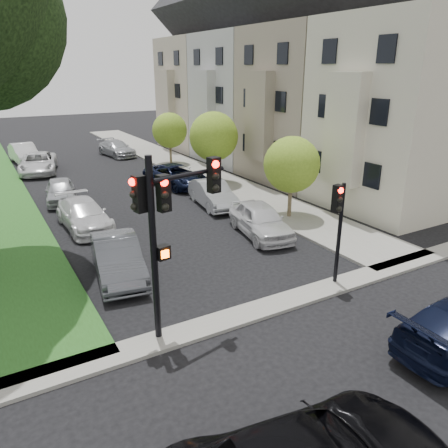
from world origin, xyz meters
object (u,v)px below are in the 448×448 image
small_tree_b (214,137)px  car_parked_0 (260,220)px  car_parked_6 (84,215)px  car_parked_2 (176,176)px  car_parked_1 (213,194)px  car_parked_9 (24,153)px  car_parked_8 (38,163)px  car_parked_5 (117,258)px  car_parked_7 (60,191)px  small_tree_a (292,165)px  traffic_signal_main (166,216)px  car_parked_4 (117,148)px  traffic_signal_secondary (338,216)px  small_tree_c (170,130)px

small_tree_b → car_parked_0: (-2.73, -9.45, -2.43)m
small_tree_b → car_parked_6: small_tree_b is taller
car_parked_2 → car_parked_1: bearing=-101.3°
car_parked_9 → car_parked_8: bearing=-89.6°
car_parked_9 → car_parked_6: bearing=-93.6°
car_parked_5 → car_parked_8: (0.07, 19.78, -0.01)m
car_parked_0 → car_parked_6: bearing=154.1°
car_parked_5 → car_parked_9: 24.26m
car_parked_7 → car_parked_9: size_ratio=0.84×
small_tree_a → small_tree_b: bearing=90.0°
traffic_signal_main → car_parked_0: (6.85, 5.39, -2.94)m
car_parked_2 → car_parked_4: 12.25m
car_parked_1 → car_parked_6: bearing=-172.4°
car_parked_9 → car_parked_7: bearing=-93.5°
traffic_signal_main → car_parked_9: (-0.56, 28.79, -2.92)m
car_parked_7 → small_tree_b: bearing=4.9°
traffic_signal_secondary → car_parked_1: bearing=85.5°
car_parked_7 → car_parked_9: car_parked_9 is taller
small_tree_b → car_parked_2: 3.58m
car_parked_2 → car_parked_8: car_parked_8 is taller
traffic_signal_secondary → car_parked_7: size_ratio=0.94×
traffic_signal_main → car_parked_7: traffic_signal_main is taller
traffic_signal_main → traffic_signal_secondary: 6.37m
traffic_signal_secondary → small_tree_a: bearing=63.9°
small_tree_b → car_parked_2: (-2.44, 0.81, -2.49)m
traffic_signal_main → car_parked_5: (-0.19, 4.53, -2.95)m
small_tree_c → car_parked_7: size_ratio=1.03×
traffic_signal_main → car_parked_5: bearing=92.4°
traffic_signal_main → car_parked_9: 28.94m
traffic_signal_secondary → car_parked_6: 12.43m
car_parked_4 → car_parked_5: (-7.09, -23.37, 0.07)m
car_parked_2 → traffic_signal_main: bearing=-125.5°
small_tree_c → car_parked_7: small_tree_c is taller
small_tree_c → car_parked_2: bearing=-110.7°
small_tree_b → car_parked_8: small_tree_b is taller
traffic_signal_secondary → car_parked_7: 17.08m
car_parked_5 → traffic_signal_main: bearing=-78.6°
car_parked_0 → traffic_signal_main: bearing=-131.2°
traffic_signal_secondary → car_parked_5: size_ratio=0.83×
traffic_signal_main → car_parked_5: traffic_signal_main is taller
small_tree_b → car_parked_1: small_tree_b is taller
small_tree_c → car_parked_5: 20.19m
car_parked_4 → car_parked_0: bearing=-98.9°
small_tree_b → car_parked_6: bearing=-155.6°
car_parked_2 → car_parked_9: 15.22m
traffic_signal_main → car_parked_8: (-0.12, 24.31, -2.96)m
traffic_signal_main → car_parked_2: traffic_signal_main is taller
car_parked_2 → car_parked_0: bearing=-102.6°
car_parked_4 → car_parked_1: bearing=-98.1°
small_tree_c → car_parked_1: (-2.46, -11.59, -2.02)m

